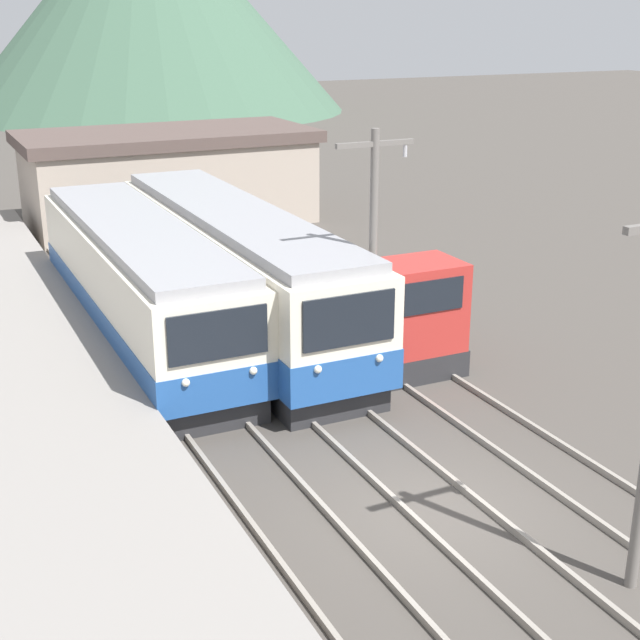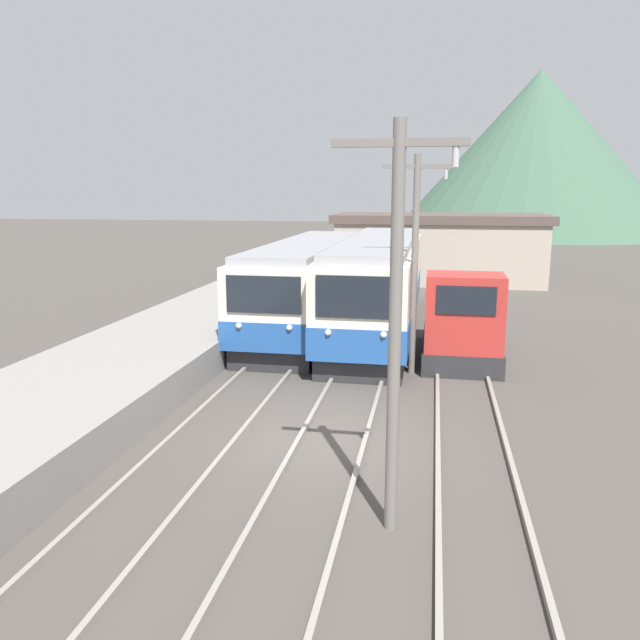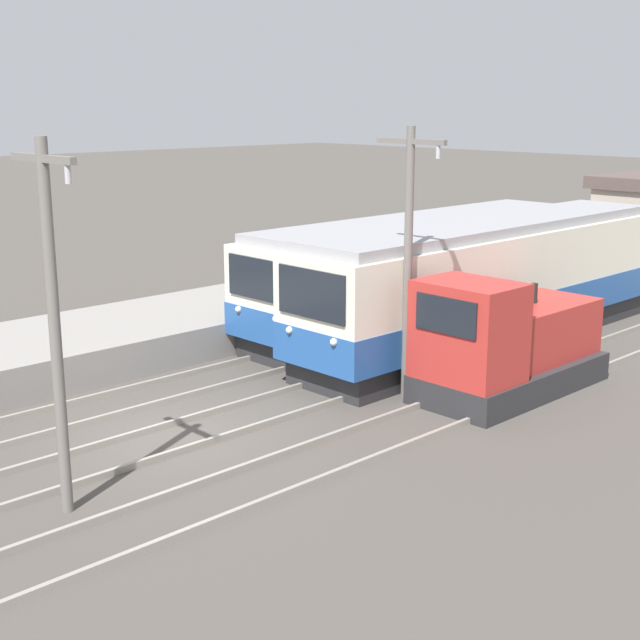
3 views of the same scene
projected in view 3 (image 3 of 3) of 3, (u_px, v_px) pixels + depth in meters
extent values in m
plane|color=#47423D|center=(172.00, 437.00, 19.06)|extent=(200.00, 200.00, 0.00)
cube|color=gray|center=(34.00, 356.00, 23.33)|extent=(4.50, 54.00, 0.98)
cube|color=gray|center=(92.00, 397.00, 21.37)|extent=(0.10, 60.00, 0.14)
cube|color=gray|center=(125.00, 412.00, 20.36)|extent=(0.10, 60.00, 0.14)
cube|color=gray|center=(158.00, 427.00, 19.41)|extent=(0.10, 60.00, 0.14)
cube|color=gray|center=(197.00, 445.00, 18.40)|extent=(0.10, 60.00, 0.14)
cube|color=gray|center=(245.00, 467.00, 17.31)|extent=(0.10, 60.00, 0.14)
cube|color=gray|center=(295.00, 489.00, 16.30)|extent=(0.10, 60.00, 0.14)
cube|color=#28282B|center=(418.00, 316.00, 28.36)|extent=(2.58, 12.75, 0.70)
cube|color=silver|center=(420.00, 266.00, 27.98)|extent=(2.80, 13.28, 2.51)
cube|color=#235199|center=(419.00, 291.00, 28.17)|extent=(2.84, 13.32, 0.90)
cube|color=black|center=(256.00, 279.00, 23.38)|extent=(2.24, 0.06, 1.10)
sphere|color=silver|center=(238.00, 309.00, 24.14)|extent=(0.18, 0.18, 0.18)
sphere|color=silver|center=(276.00, 319.00, 23.06)|extent=(0.18, 0.18, 0.18)
cube|color=#939399|center=(421.00, 222.00, 27.65)|extent=(2.46, 12.75, 0.28)
cube|color=#28282B|center=(489.00, 332.00, 26.32)|extent=(2.58, 13.77, 0.70)
cube|color=silver|center=(491.00, 276.00, 25.92)|extent=(2.80, 14.35, 2.68)
cube|color=#235199|center=(490.00, 305.00, 26.12)|extent=(2.84, 14.39, 0.96)
cube|color=black|center=(311.00, 294.00, 20.95)|extent=(2.24, 0.06, 1.18)
sphere|color=silver|center=(289.00, 330.00, 21.72)|extent=(0.18, 0.18, 0.18)
sphere|color=silver|center=(334.00, 342.00, 20.64)|extent=(0.18, 0.18, 0.18)
cube|color=#939399|center=(493.00, 226.00, 25.57)|extent=(2.46, 13.77, 0.28)
cube|color=#28282B|center=(510.00, 377.00, 22.03)|extent=(2.40, 5.30, 0.70)
cube|color=#B22D28|center=(469.00, 331.00, 20.46)|extent=(2.28, 1.70, 2.30)
cube|color=black|center=(446.00, 316.00, 19.76)|extent=(1.68, 0.04, 0.83)
cube|color=#B22D28|center=(532.00, 330.00, 22.35)|extent=(1.92, 3.50, 1.40)
cylinder|color=black|center=(534.00, 293.00, 22.13)|extent=(0.16, 0.16, 0.50)
cylinder|color=slate|center=(55.00, 333.00, 14.84)|extent=(0.20, 0.20, 6.45)
cube|color=slate|center=(42.00, 158.00, 14.16)|extent=(2.00, 0.12, 0.12)
cylinder|color=#B2B2B7|center=(68.00, 174.00, 13.64)|extent=(0.10, 0.10, 0.30)
cylinder|color=slate|center=(408.00, 266.00, 20.89)|extent=(0.20, 0.20, 6.45)
cube|color=slate|center=(411.00, 141.00, 20.20)|extent=(2.00, 0.12, 0.12)
cylinder|color=#B2B2B7|center=(438.00, 152.00, 19.69)|extent=(0.10, 0.10, 0.30)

